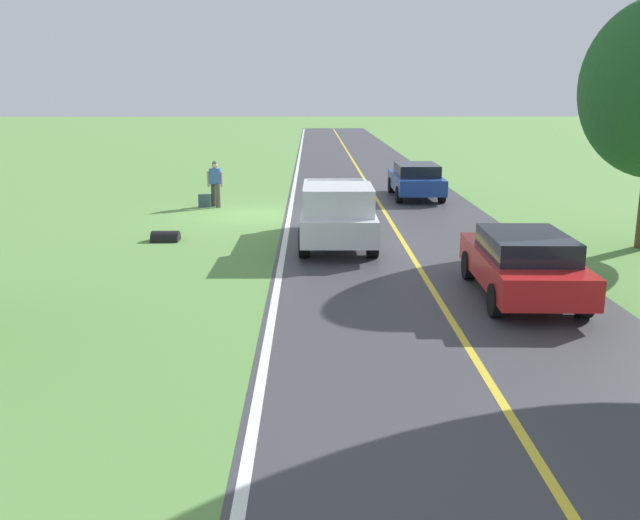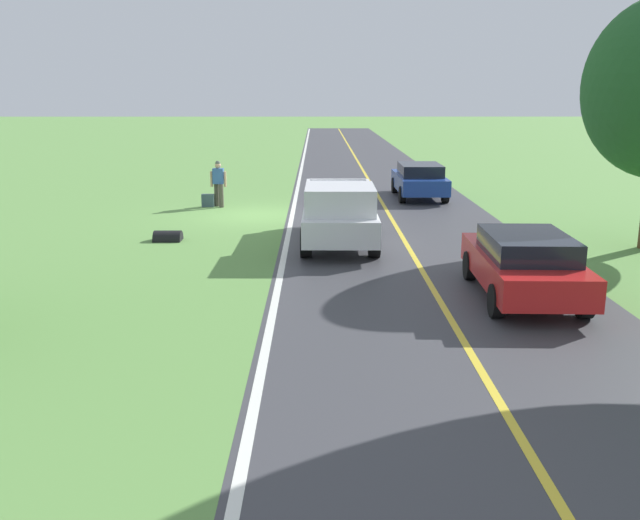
{
  "view_description": "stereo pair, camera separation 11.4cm",
  "coord_description": "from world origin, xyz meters",
  "px_view_note": "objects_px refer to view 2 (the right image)",
  "views": [
    {
      "loc": [
        -2.06,
        24.26,
        4.27
      ],
      "look_at": [
        -2.23,
        11.34,
        1.11
      ],
      "focal_mm": 38.76,
      "sensor_mm": 36.0,
      "label": 1
    },
    {
      "loc": [
        -2.17,
        24.26,
        4.27
      ],
      "look_at": [
        -2.23,
        11.34,
        1.11
      ],
      "focal_mm": 38.76,
      "sensor_mm": 36.0,
      "label": 2
    }
  ],
  "objects_px": {
    "hitchhiker_walking": "(219,181)",
    "sedan_near_oncoming": "(419,180)",
    "suitcase_carried": "(208,200)",
    "sedan_mid_oncoming": "(524,263)",
    "pickup_truck_passing": "(339,212)"
  },
  "relations": [
    {
      "from": "pickup_truck_passing",
      "to": "sedan_near_oncoming",
      "type": "relative_size",
      "value": 1.23
    },
    {
      "from": "suitcase_carried",
      "to": "sedan_mid_oncoming",
      "type": "relative_size",
      "value": 0.11
    },
    {
      "from": "hitchhiker_walking",
      "to": "pickup_truck_passing",
      "type": "xyz_separation_m",
      "value": [
        -4.36,
        6.89,
        -0.01
      ]
    },
    {
      "from": "pickup_truck_passing",
      "to": "sedan_near_oncoming",
      "type": "bearing_deg",
      "value": -111.51
    },
    {
      "from": "hitchhiker_walking",
      "to": "pickup_truck_passing",
      "type": "bearing_deg",
      "value": 122.34
    },
    {
      "from": "hitchhiker_walking",
      "to": "sedan_near_oncoming",
      "type": "bearing_deg",
      "value": -164.4
    },
    {
      "from": "sedan_mid_oncoming",
      "to": "sedan_near_oncoming",
      "type": "height_order",
      "value": "same"
    },
    {
      "from": "hitchhiker_walking",
      "to": "pickup_truck_passing",
      "type": "distance_m",
      "value": 8.15
    },
    {
      "from": "hitchhiker_walking",
      "to": "sedan_mid_oncoming",
      "type": "relative_size",
      "value": 0.39
    },
    {
      "from": "suitcase_carried",
      "to": "pickup_truck_passing",
      "type": "bearing_deg",
      "value": 37.85
    },
    {
      "from": "suitcase_carried",
      "to": "sedan_mid_oncoming",
      "type": "height_order",
      "value": "sedan_mid_oncoming"
    },
    {
      "from": "sedan_mid_oncoming",
      "to": "sedan_near_oncoming",
      "type": "xyz_separation_m",
      "value": [
        0.15,
        -14.24,
        0.0
      ]
    },
    {
      "from": "sedan_mid_oncoming",
      "to": "pickup_truck_passing",
      "type": "bearing_deg",
      "value": -53.91
    },
    {
      "from": "hitchhiker_walking",
      "to": "suitcase_carried",
      "type": "bearing_deg",
      "value": 8.03
    },
    {
      "from": "hitchhiker_walking",
      "to": "sedan_near_oncoming",
      "type": "relative_size",
      "value": 0.4
    }
  ]
}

